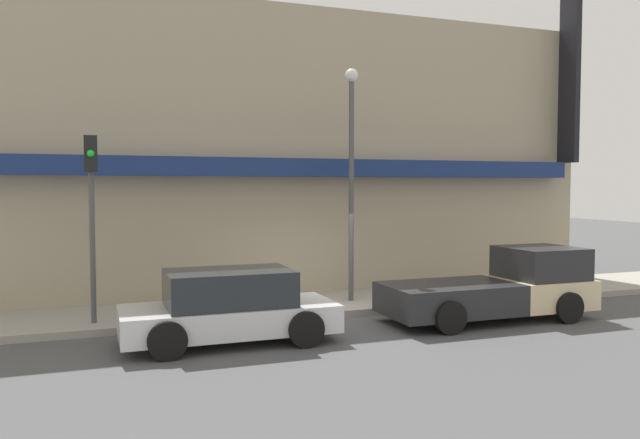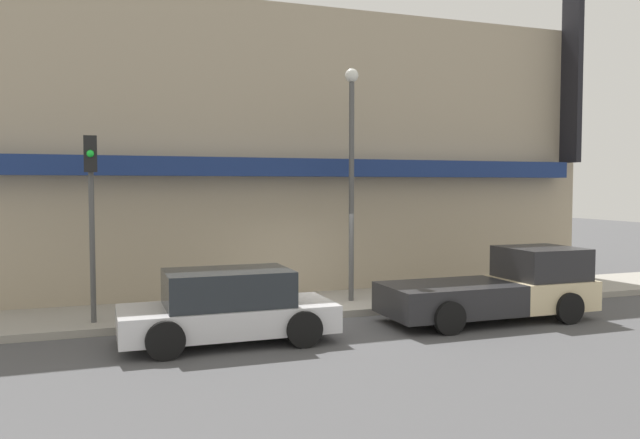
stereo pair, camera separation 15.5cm
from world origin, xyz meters
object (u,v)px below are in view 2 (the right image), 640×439
Objects in this scene: parked_car at (228,307)px; fire_hydrant at (272,300)px; pickup_truck at (500,288)px; traffic_light at (91,196)px; street_lamp at (352,159)px.

parked_car is 7.15× the size of fire_hydrant.
traffic_light reaches higher than pickup_truck.
street_lamp reaches higher than pickup_truck.
parked_car is at bearing -128.12° from fire_hydrant.
street_lamp reaches higher than fire_hydrant.
pickup_truck is at bearing -43.46° from street_lamp.
pickup_truck is at bearing -12.49° from traffic_light.
street_lamp is 6.59m from traffic_light.
fire_hydrant is (-5.23, 1.84, -0.29)m from pickup_truck.
pickup_truck is 1.25× the size of traffic_light.
fire_hydrant is (1.44, 1.84, -0.26)m from parked_car.
parked_car is 4.05m from traffic_light.
street_lamp is at bearing 35.66° from parked_car.
parked_car is at bearing -38.02° from traffic_light.
parked_car is at bearing 179.07° from pickup_truck.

